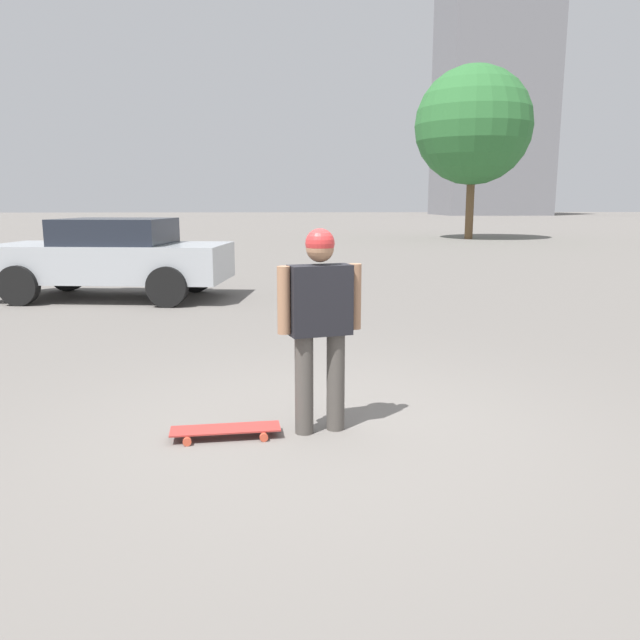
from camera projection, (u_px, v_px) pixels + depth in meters
name	position (u px, v px, depth m)	size (l,w,h in m)	color
ground_plane	(320.00, 431.00, 4.90)	(220.00, 220.00, 0.00)	slate
person	(320.00, 314.00, 4.73)	(0.65, 0.32, 1.58)	#4C4742
skateboard	(226.00, 430.00, 4.75)	(0.85, 0.34, 0.08)	#A5332D
car_parked_near	(113.00, 257.00, 11.53)	(4.43, 2.43, 1.48)	#ADB2B7
building_block_distant	(492.00, 98.00, 87.53)	(14.31, 13.40, 32.40)	slate
tree_distant	(473.00, 126.00, 29.56)	(5.54, 5.54, 8.13)	brown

